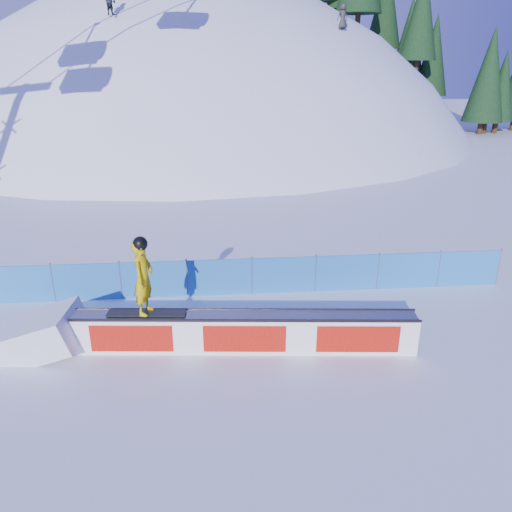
{
  "coord_description": "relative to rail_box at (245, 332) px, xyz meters",
  "views": [
    {
      "loc": [
        1.9,
        -9.59,
        6.92
      ],
      "look_at": [
        3.03,
        3.39,
        1.72
      ],
      "focal_mm": 35.0,
      "sensor_mm": 36.0,
      "label": 1
    }
  ],
  "objects": [
    {
      "name": "ground",
      "position": [
        -2.57,
        -1.29,
        -0.51
      ],
      "size": [
        160.0,
        160.0,
        0.0
      ],
      "primitive_type": "plane",
      "color": "white",
      "rests_on": "ground"
    },
    {
      "name": "snow_hill",
      "position": [
        -2.57,
        40.71,
        -18.51
      ],
      "size": [
        64.0,
        64.0,
        64.0
      ],
      "color": "white",
      "rests_on": "ground"
    },
    {
      "name": "treeline",
      "position": [
        21.01,
        39.77,
        8.82
      ],
      "size": [
        22.56,
        11.68,
        21.0
      ],
      "color": "#332114",
      "rests_on": "ground"
    },
    {
      "name": "safety_fence",
      "position": [
        -2.57,
        3.21,
        0.1
      ],
      "size": [
        22.05,
        0.05,
        1.3
      ],
      "color": "blue",
      "rests_on": "ground"
    },
    {
      "name": "rail_box",
      "position": [
        0.0,
        0.0,
        0.0
      ],
      "size": [
        8.59,
        1.39,
        1.03
      ],
      "rotation": [
        0.0,
        0.0,
        -0.09
      ],
      "color": "white",
      "rests_on": "ground"
    },
    {
      "name": "snow_ramp",
      "position": [
        -5.34,
        0.5,
        -0.51
      ],
      "size": [
        2.66,
        1.81,
        1.58
      ],
      "primitive_type": null,
      "rotation": [
        0.0,
        -0.31,
        -0.09
      ],
      "color": "white",
      "rests_on": "ground"
    },
    {
      "name": "snowboarder",
      "position": [
        -2.42,
        0.22,
        1.52
      ],
      "size": [
        1.96,
        0.78,
        2.02
      ],
      "rotation": [
        0.0,
        0.0,
        1.28
      ],
      "color": "black",
      "rests_on": "rail_box"
    }
  ]
}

